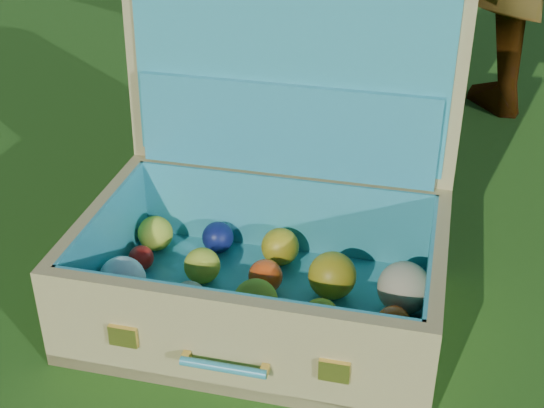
{
  "coord_description": "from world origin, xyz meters",
  "views": [
    {
      "loc": [
        0.45,
        -1.24,
        0.95
      ],
      "look_at": [
        0.14,
        -0.02,
        0.2
      ],
      "focal_mm": 50.0,
      "sensor_mm": 36.0,
      "label": 1
    }
  ],
  "objects": [
    {
      "name": "ground",
      "position": [
        0.0,
        0.0,
        0.0
      ],
      "size": [
        60.0,
        60.0,
        0.0
      ],
      "primitive_type": "plane",
      "color": "#215114",
      "rests_on": "ground"
    },
    {
      "name": "suitcase",
      "position": [
        0.14,
        -0.03,
        0.19
      ],
      "size": [
        0.69,
        0.55,
        0.66
      ],
      "rotation": [
        0.0,
        0.0,
        0.02
      ],
      "color": "tan",
      "rests_on": "ground"
    }
  ]
}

